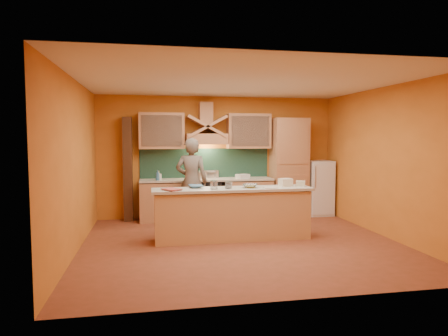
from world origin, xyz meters
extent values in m
cube|color=brown|center=(0.00, 0.00, 0.00)|extent=(5.50, 5.00, 0.01)
cube|color=white|center=(0.00, 0.00, 2.80)|extent=(5.50, 5.00, 0.01)
cube|color=orange|center=(0.00, 2.50, 1.40)|extent=(5.50, 0.02, 2.80)
cube|color=orange|center=(0.00, -2.50, 1.40)|extent=(5.50, 0.02, 2.80)
cube|color=orange|center=(-2.75, 0.00, 1.40)|extent=(0.02, 5.00, 2.80)
cube|color=orange|center=(2.75, 0.00, 1.40)|extent=(0.02, 5.00, 2.80)
cube|color=tan|center=(-1.25, 2.20, 0.43)|extent=(1.10, 0.60, 0.86)
cube|color=tan|center=(0.65, 2.20, 0.43)|extent=(1.10, 0.60, 0.86)
cube|color=beige|center=(-0.30, 2.20, 0.90)|extent=(3.00, 0.62, 0.04)
cube|color=black|center=(-0.30, 2.20, 0.45)|extent=(0.60, 0.58, 0.90)
cube|color=#1A392D|center=(-0.30, 2.48, 1.25)|extent=(3.00, 0.03, 0.70)
cube|color=tan|center=(-0.30, 2.25, 1.82)|extent=(0.92, 0.50, 0.24)
cube|color=tan|center=(-0.30, 2.35, 2.40)|extent=(0.30, 0.30, 0.50)
cube|color=tan|center=(-1.30, 2.33, 2.00)|extent=(1.00, 0.35, 0.80)
cube|color=tan|center=(0.70, 2.33, 2.00)|extent=(1.00, 0.35, 0.80)
cube|color=tan|center=(1.65, 2.20, 1.15)|extent=(0.80, 0.60, 2.30)
cube|color=white|center=(2.40, 2.20, 0.65)|extent=(0.58, 0.60, 1.30)
cube|color=#472816|center=(-2.05, 2.35, 1.15)|extent=(0.20, 0.30, 2.30)
cube|color=#DFAB72|center=(-0.10, 0.30, 0.44)|extent=(2.80, 0.55, 0.88)
cube|color=beige|center=(-0.10, 0.30, 0.92)|extent=(2.90, 0.62, 0.05)
imported|color=#70665B|center=(-0.70, 1.65, 0.92)|extent=(0.76, 0.59, 1.85)
cylinder|color=silver|center=(-0.52, 2.18, 0.99)|extent=(0.31, 0.31, 0.18)
cylinder|color=#BBBAC1|center=(-0.17, 2.36, 0.97)|extent=(0.24, 0.24, 0.14)
imported|color=silver|center=(-1.38, 2.14, 1.02)|extent=(0.12, 0.12, 0.20)
imported|color=#346491|center=(-1.41, 2.05, 1.03)|extent=(0.09, 0.09, 0.23)
imported|color=white|center=(0.52, 2.31, 0.95)|extent=(0.29, 0.29, 0.07)
cube|color=silver|center=(0.51, 2.10, 0.97)|extent=(0.33, 0.30, 0.10)
imported|color=#B84D42|center=(-1.31, 0.11, 0.96)|extent=(0.37, 0.40, 0.03)
imported|color=teal|center=(-0.87, 0.47, 0.98)|extent=(0.25, 0.33, 0.02)
cylinder|color=silver|center=(-0.46, 0.22, 1.02)|extent=(0.15, 0.15, 0.15)
cylinder|color=silver|center=(-0.20, 0.20, 1.01)|extent=(0.14, 0.14, 0.13)
cube|color=silver|center=(-0.19, 0.25, 0.99)|extent=(0.12, 0.12, 0.09)
imported|color=white|center=(0.22, 0.28, 0.98)|extent=(0.36, 0.36, 0.07)
cube|color=beige|center=(0.56, 0.16, 0.95)|extent=(0.24, 0.18, 0.02)
cube|color=beige|center=(0.93, 0.38, 1.02)|extent=(0.26, 0.22, 0.14)
cube|color=beige|center=(1.20, 0.32, 1.00)|extent=(0.20, 0.18, 0.10)
camera|label=1|loc=(-1.57, -6.71, 1.87)|focal=32.00mm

